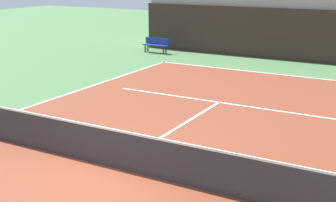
{
  "coord_description": "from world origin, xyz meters",
  "views": [
    {
      "loc": [
        6.03,
        -8.04,
        4.46
      ],
      "look_at": [
        0.4,
        2.0,
        1.2
      ],
      "focal_mm": 48.83,
      "sensor_mm": 36.0,
      "label": 1
    }
  ],
  "objects": [
    {
      "name": "stands_tier_upper",
      "position": [
        0.0,
        19.48,
        2.12
      ],
      "size": [
        17.13,
        2.4,
        4.23
      ],
      "primitive_type": "cube",
      "color": "#9E9E99",
      "rests_on": "ground_plane"
    },
    {
      "name": "tennis_net",
      "position": [
        0.0,
        0.0,
        0.51
      ],
      "size": [
        11.08,
        0.08,
        1.07
      ],
      "color": "black",
      "rests_on": "court_surface"
    },
    {
      "name": "stands_tier_lower",
      "position": [
        0.0,
        17.08,
        1.6
      ],
      "size": [
        17.13,
        2.4,
        3.19
      ],
      "primitive_type": "cube",
      "color": "#9E9E99",
      "rests_on": "ground_plane"
    },
    {
      "name": "court_surface",
      "position": [
        0.0,
        0.0,
        0.01
      ],
      "size": [
        11.0,
        24.0,
        0.01
      ],
      "primitive_type": "cube",
      "color": "brown",
      "rests_on": "ground_plane"
    },
    {
      "name": "service_line_far",
      "position": [
        0.0,
        6.4,
        0.01
      ],
      "size": [
        8.26,
        0.1,
        0.0
      ],
      "primitive_type": "cube",
      "color": "white",
      "rests_on": "court_surface"
    },
    {
      "name": "baseline_far",
      "position": [
        0.0,
        11.95,
        0.01
      ],
      "size": [
        11.0,
        0.1,
        0.0
      ],
      "primitive_type": "cube",
      "color": "white",
      "rests_on": "court_surface"
    },
    {
      "name": "back_wall",
      "position": [
        0.0,
        15.73,
        1.34
      ],
      "size": [
        17.13,
        0.3,
        2.68
      ],
      "primitive_type": "cube",
      "color": "#33231E",
      "rests_on": "ground_plane"
    },
    {
      "name": "ground_plane",
      "position": [
        0.0,
        0.0,
        0.0
      ],
      "size": [
        80.0,
        80.0,
        0.0
      ],
      "primitive_type": "plane",
      "color": "#477042"
    },
    {
      "name": "centre_service_line",
      "position": [
        0.0,
        3.2,
        0.01
      ],
      "size": [
        0.1,
        6.4,
        0.0
      ],
      "primitive_type": "cube",
      "color": "white",
      "rests_on": "court_surface"
    },
    {
      "name": "player_bench",
      "position": [
        -7.24,
        14.23,
        0.51
      ],
      "size": [
        1.5,
        0.4,
        0.85
      ],
      "color": "navy",
      "rests_on": "ground_plane"
    }
  ]
}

